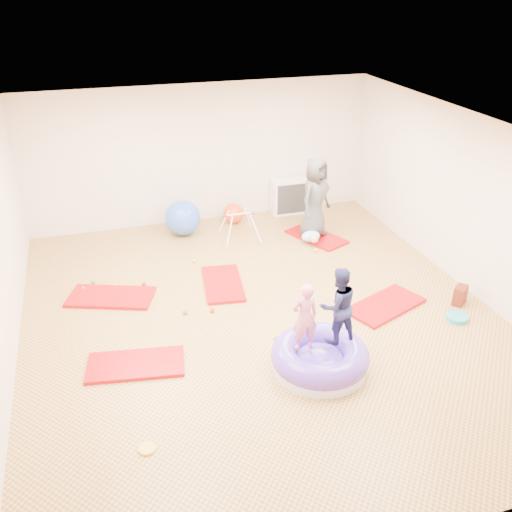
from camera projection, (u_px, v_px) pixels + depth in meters
name	position (u px, v px, depth m)	size (l,w,h in m)	color
room	(262.00, 234.00, 8.03)	(7.01, 8.01, 2.81)	#B89A43
gym_mat_front_left	(136.00, 365.00, 7.59)	(1.28, 0.64, 0.05)	red
gym_mat_mid_left	(111.00, 297.00, 9.15)	(1.34, 0.67, 0.06)	red
gym_mat_center_back	(223.00, 284.00, 9.54)	(1.23, 0.62, 0.05)	red
gym_mat_right	(385.00, 305.00, 8.92)	(1.27, 0.63, 0.05)	red
gym_mat_rear_right	(316.00, 237.00, 11.19)	(1.20, 0.60, 0.05)	red
inflatable_cushion	(320.00, 358.00, 7.50)	(1.30, 1.30, 0.41)	silver
child_pink	(305.00, 314.00, 7.19)	(0.35, 0.23, 0.95)	pink
child_navy	(338.00, 302.00, 7.32)	(0.52, 0.41, 1.07)	navy
adult_caregiver	(315.00, 198.00, 10.87)	(0.76, 0.50, 1.56)	#444444
infant	(311.00, 237.00, 10.88)	(0.36, 0.37, 0.22)	#9DCCFF
ball_pit_balls	(198.00, 296.00, 9.14)	(4.28, 3.67, 0.07)	#3B9034
exercise_ball_blue	(183.00, 218.00, 11.22)	(0.70, 0.70, 0.70)	blue
exercise_ball_orange	(234.00, 213.00, 11.78)	(0.42, 0.42, 0.42)	#F1471A
infant_play_gym	(239.00, 222.00, 10.98)	(0.72, 0.69, 0.55)	white
cube_shelf	(289.00, 196.00, 12.21)	(0.75, 0.37, 0.75)	white
balance_disc	(457.00, 318.00, 8.59)	(0.33, 0.33, 0.07)	teal
backpack	(460.00, 295.00, 8.95)	(0.26, 0.16, 0.30)	#A7280B
yellow_toy	(147.00, 449.00, 6.28)	(0.20, 0.20, 0.03)	yellow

